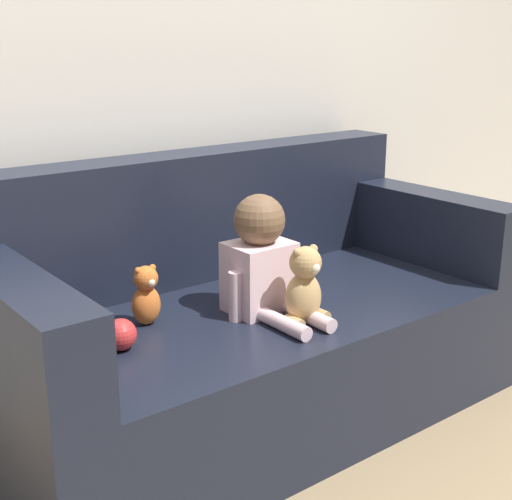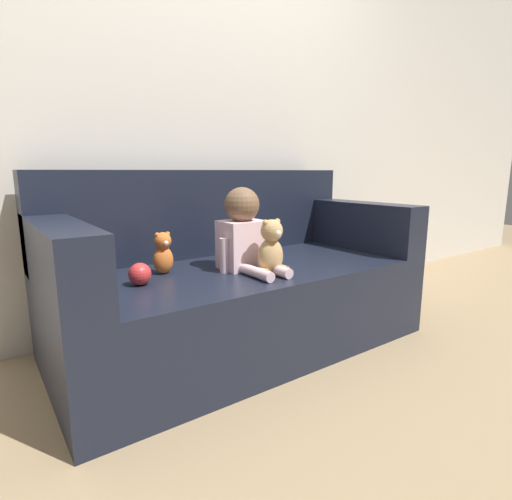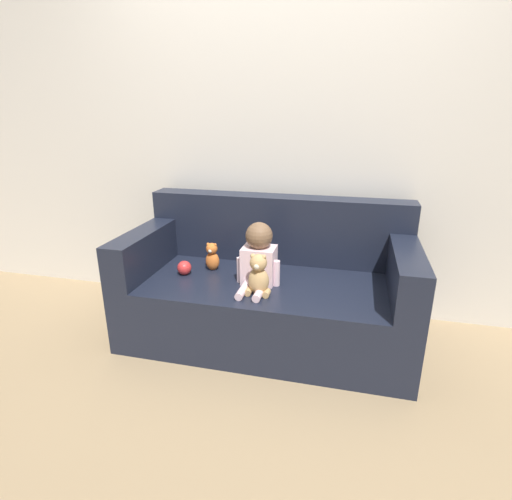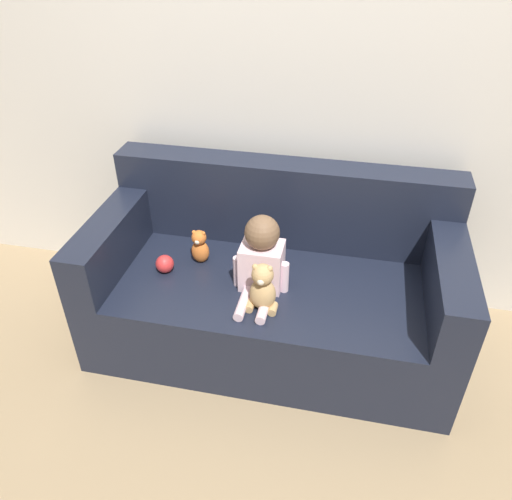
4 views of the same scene
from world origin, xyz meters
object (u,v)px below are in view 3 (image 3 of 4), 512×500
Objects in this scene: person_baby at (259,257)px; plush_toy_side at (212,257)px; toy_ball at (184,268)px; couch at (269,289)px; teddy_bear_brown at (258,276)px.

person_baby is 2.01× the size of plush_toy_side.
plush_toy_side is 0.19m from toy_ball.
toy_ball is (-0.52, -0.12, 0.15)m from couch.
person_baby is (-0.04, -0.14, 0.27)m from couch.
person_baby is 0.37m from plush_toy_side.
person_baby reaches higher than toy_ball.
couch is 0.36m from teddy_bear_brown.
teddy_bear_brown is at bearing -90.28° from couch.
plush_toy_side is at bearing -178.60° from couch.
couch reaches higher than toy_ball.
plush_toy_side is (-0.38, 0.28, -0.02)m from teddy_bear_brown.
teddy_bear_brown is at bearing -76.92° from person_baby.
plush_toy_side is at bearing 159.31° from person_baby.
toy_ball is at bearing 162.07° from teddy_bear_brown.
couch is 19.50× the size of toy_ball.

